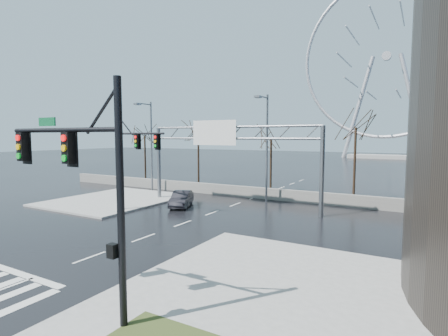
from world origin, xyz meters
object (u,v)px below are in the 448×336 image
Objects in this scene: signal_mast_near at (89,177)px; ferris_wheel at (386,63)px; sign_gantry at (226,148)px; car at (181,199)px; signal_mast_far at (130,153)px.

ferris_wheel is (-0.14, 99.04, 21.26)m from signal_mast_near.
ferris_wheel reaches higher than sign_gantry.
sign_gantry reaches higher than car.
ferris_wheel is at bearing 90.08° from signal_mast_near.
sign_gantry is at bearing -93.84° from ferris_wheel.
sign_gantry is 3.94× the size of car.
signal_mast_near reaches higher than car.
sign_gantry is at bearing 7.95° from car.
signal_mast_far is 1.93× the size of car.
signal_mast_near is 19.79m from sign_gantry.
ferris_wheel is 12.26× the size of car.
signal_mast_near is 101.29m from ferris_wheel.
signal_mast_far is 8.14m from sign_gantry.
signal_mast_near is 1.00× the size of signal_mast_far.
car is (-8.72, -82.13, -25.45)m from ferris_wheel.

